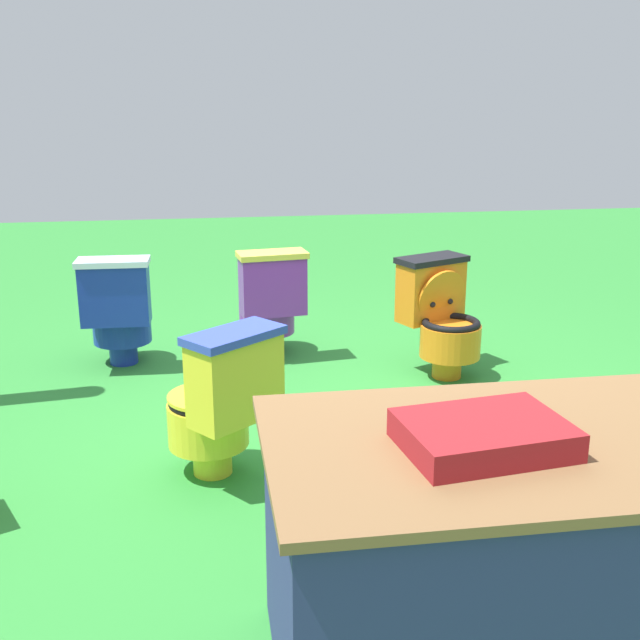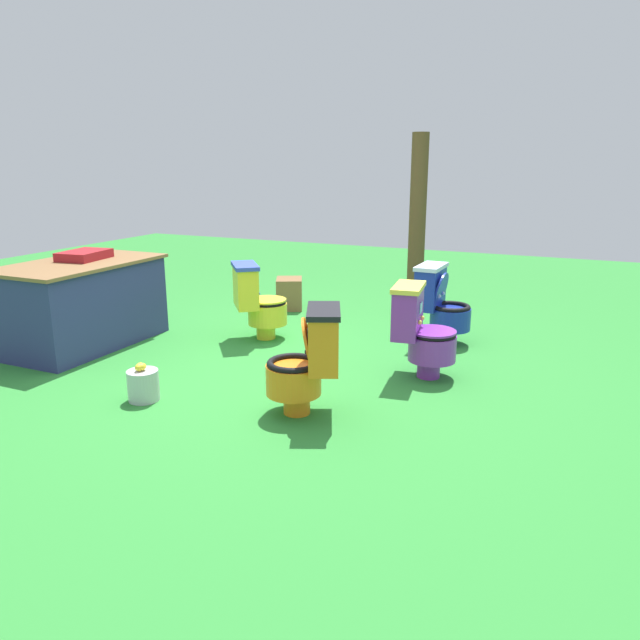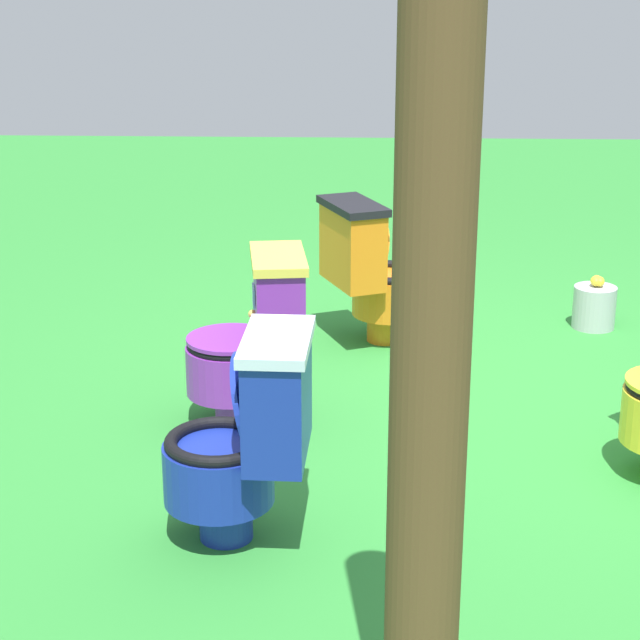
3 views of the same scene
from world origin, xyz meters
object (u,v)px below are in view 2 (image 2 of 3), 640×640
(vendor_table, at_px, (82,303))
(small_crate, at_px, (289,294))
(toilet_yellow, at_px, (258,301))
(wooden_post, at_px, (417,226))
(toilet_purple, at_px, (421,331))
(toilet_orange, at_px, (307,360))
(toilet_blue, at_px, (441,304))
(lemon_bucket, at_px, (143,384))

(vendor_table, height_order, small_crate, vendor_table)
(toilet_yellow, height_order, wooden_post, wooden_post)
(toilet_purple, bearing_deg, toilet_yellow, -109.87)
(toilet_orange, relative_size, small_crate, 2.08)
(toilet_blue, xyz_separation_m, wooden_post, (1.01, 0.53, 0.59))
(toilet_blue, bearing_deg, toilet_orange, -10.38)
(small_crate, bearing_deg, vendor_table, 151.81)
(toilet_blue, height_order, lemon_bucket, toilet_blue)
(small_crate, bearing_deg, toilet_blue, -108.01)
(lemon_bucket, bearing_deg, toilet_orange, -76.67)
(toilet_purple, distance_m, wooden_post, 2.14)
(toilet_yellow, relative_size, small_crate, 2.08)
(toilet_orange, bearing_deg, vendor_table, 54.10)
(toilet_blue, bearing_deg, small_crate, -106.24)
(toilet_blue, height_order, wooden_post, wooden_post)
(toilet_yellow, bearing_deg, toilet_purple, 38.75)
(wooden_post, xyz_separation_m, small_crate, (-0.40, 1.35, -0.79))
(toilet_yellow, distance_m, lemon_bucket, 1.68)
(small_crate, bearing_deg, toilet_yellow, -166.67)
(small_crate, bearing_deg, toilet_orange, -150.54)
(toilet_orange, height_order, wooden_post, wooden_post)
(toilet_orange, distance_m, lemon_bucket, 1.22)
(toilet_yellow, xyz_separation_m, toilet_purple, (-0.37, -1.67, 0.00))
(wooden_post, xyz_separation_m, lemon_bucket, (-3.26, 1.05, -0.85))
(toilet_orange, bearing_deg, toilet_yellow, 16.96)
(toilet_blue, bearing_deg, vendor_table, -62.86)
(toilet_blue, distance_m, wooden_post, 1.29)
(toilet_blue, bearing_deg, wooden_post, -150.67)
(vendor_table, bearing_deg, wooden_post, -45.22)
(wooden_post, bearing_deg, small_crate, 106.45)
(wooden_post, bearing_deg, toilet_orange, -178.00)
(toilet_blue, relative_size, wooden_post, 0.38)
(toilet_purple, xyz_separation_m, toilet_blue, (0.96, 0.07, 0.00))
(toilet_yellow, bearing_deg, vendor_table, -97.83)
(toilet_purple, relative_size, toilet_orange, 1.00)
(toilet_yellow, distance_m, vendor_table, 1.59)
(vendor_table, relative_size, small_crate, 4.19)
(toilet_purple, distance_m, small_crate, 2.51)
(toilet_yellow, relative_size, vendor_table, 0.50)
(toilet_purple, relative_size, wooden_post, 0.38)
(toilet_blue, distance_m, vendor_table, 3.28)
(toilet_purple, distance_m, toilet_orange, 1.13)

